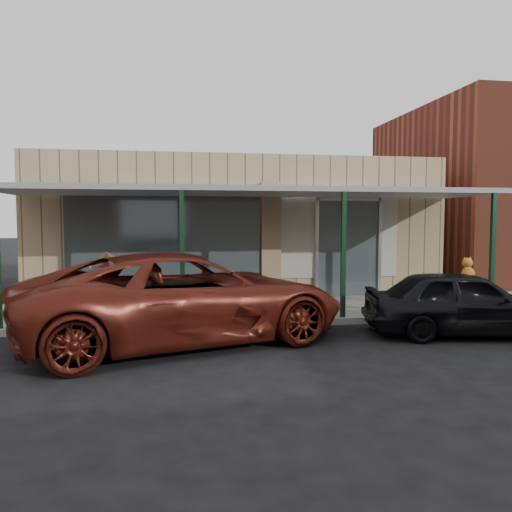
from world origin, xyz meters
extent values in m
plane|color=black|center=(0.00, 0.00, 0.00)|extent=(120.00, 120.00, 0.00)
cube|color=gray|center=(0.00, 3.60, 0.07)|extent=(40.00, 3.20, 0.15)
cube|color=#9B805F|center=(0.00, 8.20, 2.10)|extent=(12.00, 6.00, 4.20)
cube|color=#404B4E|center=(-2.20, 5.05, 1.90)|extent=(5.20, 0.06, 2.80)
cube|color=#404B4E|center=(3.00, 5.18, 1.50)|extent=(1.80, 0.06, 2.80)
cube|color=#9B805F|center=(0.70, 5.10, 1.70)|extent=(0.55, 0.30, 3.40)
cube|color=#9B805F|center=(-2.20, 5.10, 0.35)|extent=(5.20, 0.30, 0.50)
cube|color=#A29F90|center=(0.00, 5.17, 2.00)|extent=(9.00, 0.02, 2.60)
cube|color=white|center=(0.00, 5.14, 3.20)|extent=(7.50, 0.03, 0.10)
cube|color=gray|center=(0.00, 3.60, 3.05)|extent=(12.00, 3.00, 0.12)
cube|color=black|center=(-1.80, 2.15, 1.55)|extent=(0.10, 0.10, 2.95)
cube|color=black|center=(1.80, 2.15, 1.55)|extent=(0.10, 0.10, 2.95)
cube|color=black|center=(5.50, 2.15, 1.55)|extent=(0.10, 0.10, 2.95)
cylinder|color=#4A371D|center=(-3.61, 4.03, 0.33)|extent=(0.63, 0.63, 0.37)
cylinder|color=navy|center=(-3.61, 4.03, 0.66)|extent=(0.23, 0.23, 0.28)
cylinder|color=maroon|center=(-3.61, 4.03, 1.05)|extent=(0.25, 0.25, 0.51)
sphere|color=tan|center=(-3.61, 4.03, 1.40)|extent=(0.20, 0.20, 0.20)
cone|color=tan|center=(-3.61, 4.03, 1.52)|extent=(0.33, 0.33, 0.13)
cylinder|color=#4A371D|center=(-4.27, 3.39, 0.34)|extent=(0.67, 0.67, 0.37)
ellipsoid|color=#FF5310|center=(-4.27, 3.39, 0.64)|extent=(0.30, 0.30, 0.24)
cylinder|color=#4C471E|center=(-4.27, 3.39, 0.78)|extent=(0.04, 0.04, 0.06)
cylinder|color=gray|center=(-2.45, 2.40, 0.73)|extent=(0.04, 0.04, 1.15)
cube|color=#1629A8|center=(-2.45, 2.40, 1.46)|extent=(0.29, 0.13, 0.30)
imported|color=black|center=(3.85, 0.63, 0.68)|extent=(4.20, 2.29, 1.35)
ellipsoid|color=orange|center=(4.42, 1.42, 1.13)|extent=(0.31, 0.26, 0.40)
sphere|color=orange|center=(4.42, 1.46, 1.41)|extent=(0.23, 0.23, 0.23)
cylinder|color=#186E1D|center=(4.42, 1.42, 1.29)|extent=(0.15, 0.15, 0.02)
imported|color=#571A11|center=(-1.77, 0.99, 0.87)|extent=(6.84, 4.60, 1.74)
camera|label=1|loc=(-1.97, -8.60, 2.36)|focal=35.00mm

